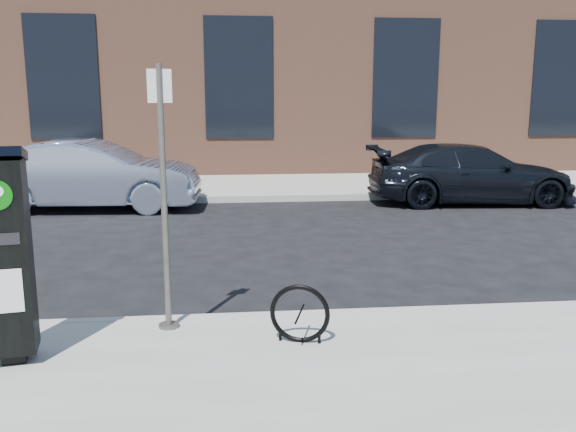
{
  "coord_description": "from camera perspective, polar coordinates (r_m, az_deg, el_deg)",
  "views": [
    {
      "loc": [
        -0.41,
        -6.32,
        2.48
      ],
      "look_at": [
        0.28,
        0.5,
        1.13
      ],
      "focal_mm": 38.0,
      "sensor_mm": 36.0,
      "label": 1
    }
  ],
  "objects": [
    {
      "name": "car_silver",
      "position": [
        14.14,
        -17.9,
        3.67
      ],
      "size": [
        4.76,
        1.88,
        1.54
      ],
      "primitive_type": "imported",
      "rotation": [
        0.0,
        0.0,
        1.52
      ],
      "color": "#808BA3",
      "rests_on": "ground"
    },
    {
      "name": "building",
      "position": [
        23.38,
        -4.93,
        15.2
      ],
      "size": [
        28.0,
        10.05,
        8.25
      ],
      "color": "brown",
      "rests_on": "ground"
    },
    {
      "name": "curb_far",
      "position": [
        14.55,
        -4.09,
        1.6
      ],
      "size": [
        60.0,
        0.12,
        0.16
      ],
      "primitive_type": "cube",
      "color": "#9E9B93",
      "rests_on": "ground"
    },
    {
      "name": "sign_pole",
      "position": [
        6.14,
        -11.52,
        1.34
      ],
      "size": [
        0.23,
        0.21,
        2.64
      ],
      "rotation": [
        0.0,
        0.0,
        0.25
      ],
      "color": "#544E4A",
      "rests_on": "sidewalk_near"
    },
    {
      "name": "bike_rack",
      "position": [
        5.91,
        1.11,
        -9.15
      ],
      "size": [
        0.57,
        0.21,
        0.58
      ],
      "rotation": [
        0.0,
        0.0,
        -0.28
      ],
      "color": "black",
      "rests_on": "sidewalk_near"
    },
    {
      "name": "parking_kiosk",
      "position": [
        5.83,
        -24.91,
        -3.21
      ],
      "size": [
        0.5,
        0.46,
        1.93
      ],
      "rotation": [
        0.0,
        0.0,
        0.18
      ],
      "color": "black",
      "rests_on": "sidewalk_near"
    },
    {
      "name": "ground",
      "position": [
        6.8,
        -1.98,
        -10.26
      ],
      "size": [
        120.0,
        120.0,
        0.0
      ],
      "primitive_type": "plane",
      "color": "black",
      "rests_on": "ground"
    },
    {
      "name": "car_dark",
      "position": [
        14.97,
        16.73,
        3.81
      ],
      "size": [
        4.89,
        2.26,
        1.38
      ],
      "primitive_type": "imported",
      "rotation": [
        0.0,
        0.0,
        1.5
      ],
      "color": "black",
      "rests_on": "ground"
    },
    {
      "name": "curb_near",
      "position": [
        6.76,
        -1.98,
        -9.73
      ],
      "size": [
        60.0,
        0.12,
        0.16
      ],
      "primitive_type": "cube",
      "color": "#9E9B93",
      "rests_on": "ground"
    },
    {
      "name": "sidewalk_far",
      "position": [
        20.47,
        -4.61,
        4.37
      ],
      "size": [
        60.0,
        12.0,
        0.15
      ],
      "primitive_type": "cube",
      "color": "gray",
      "rests_on": "ground"
    }
  ]
}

